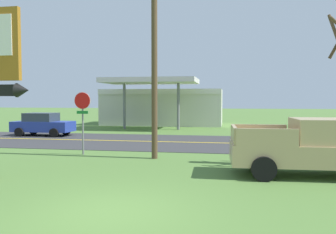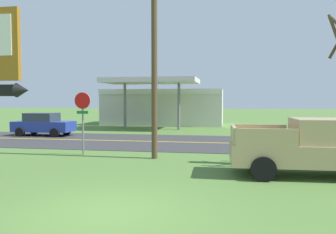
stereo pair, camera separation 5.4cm
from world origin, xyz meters
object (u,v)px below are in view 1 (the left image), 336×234
stop_sign (83,112)px  car_blue_mid_lane (43,124)px  utility_pole (154,41)px  pickup_tan_parked_on_lawn (311,148)px  gas_station (163,106)px

stop_sign → car_blue_mid_lane: (-6.28, 7.31, -1.20)m
utility_pole → stop_sign: bearing=172.9°
utility_pole → pickup_tan_parked_on_lawn: utility_pole is taller
gas_station → stop_sign: bearing=-90.5°
stop_sign → gas_station: 19.48m
car_blue_mid_lane → gas_station: bearing=62.1°
gas_station → pickup_tan_parked_on_lawn: 24.26m
gas_station → pickup_tan_parked_on_lawn: gas_station is taller
utility_pole → car_blue_mid_lane: bearing=141.7°
stop_sign → utility_pole: utility_pole is taller
utility_pole → gas_station: utility_pole is taller
pickup_tan_parked_on_lawn → gas_station: bearing=112.6°
stop_sign → pickup_tan_parked_on_lawn: 9.98m
stop_sign → pickup_tan_parked_on_lawn: size_ratio=0.56×
pickup_tan_parked_on_lawn → car_blue_mid_lane: bearing=147.1°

